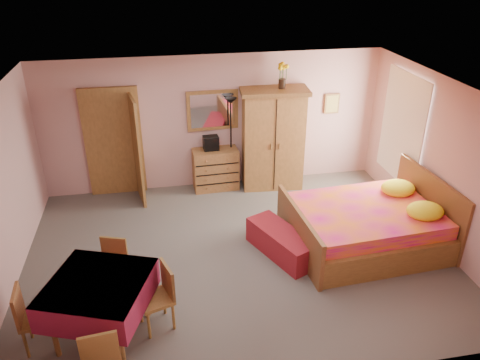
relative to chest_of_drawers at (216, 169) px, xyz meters
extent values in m
plane|color=#5E5A53|center=(0.02, -2.28, -0.41)|extent=(6.50, 6.50, 0.00)
plane|color=brown|center=(0.02, -2.28, 2.19)|extent=(6.50, 6.50, 0.00)
cube|color=#C4918E|center=(0.02, 0.22, 0.89)|extent=(6.50, 0.10, 2.60)
cube|color=#C4918E|center=(0.02, -4.78, 0.89)|extent=(6.50, 0.10, 2.60)
cube|color=#C4918E|center=(3.27, -2.28, 0.89)|extent=(0.10, 5.00, 2.60)
cube|color=#9E6B35|center=(-1.88, 0.19, 0.61)|extent=(1.06, 0.12, 2.15)
cube|color=white|center=(3.23, -1.08, 1.04)|extent=(0.08, 1.40, 1.95)
cube|color=#D8BF59|center=(2.37, 0.19, 1.14)|extent=(0.30, 0.04, 0.40)
cube|color=#945F32|center=(0.00, 0.00, 0.00)|extent=(0.89, 0.47, 0.82)
cube|color=silver|center=(0.00, 0.21, 1.14)|extent=(0.99, 0.11, 0.78)
cube|color=black|center=(-0.07, 0.03, 0.55)|extent=(0.30, 0.23, 0.27)
cube|color=black|center=(0.33, 0.08, 0.49)|extent=(0.29, 0.29, 1.81)
cube|color=#A67138|center=(1.12, -0.09, 0.58)|extent=(1.32, 0.76, 1.99)
cube|color=yellow|center=(1.26, -0.07, 1.82)|extent=(0.20, 0.20, 0.48)
cube|color=#DF1585|center=(2.07, -2.38, 0.13)|extent=(2.47, 2.00, 1.09)
cube|color=maroon|center=(0.70, -2.40, -0.20)|extent=(0.93, 1.34, 0.42)
cube|color=maroon|center=(-1.90, -3.64, 0.00)|extent=(1.45, 1.45, 0.83)
cube|color=#9D6635|center=(-1.85, -4.37, 0.02)|extent=(0.43, 0.43, 0.87)
cube|color=olive|center=(-1.83, -2.87, 0.00)|extent=(0.47, 0.47, 0.82)
cube|color=olive|center=(-2.63, -3.68, 0.02)|extent=(0.42, 0.42, 0.86)
cube|color=#A77B38|center=(-1.26, -3.61, 0.03)|extent=(0.50, 0.50, 0.87)
camera|label=1|loc=(-1.05, -8.23, 3.97)|focal=35.00mm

